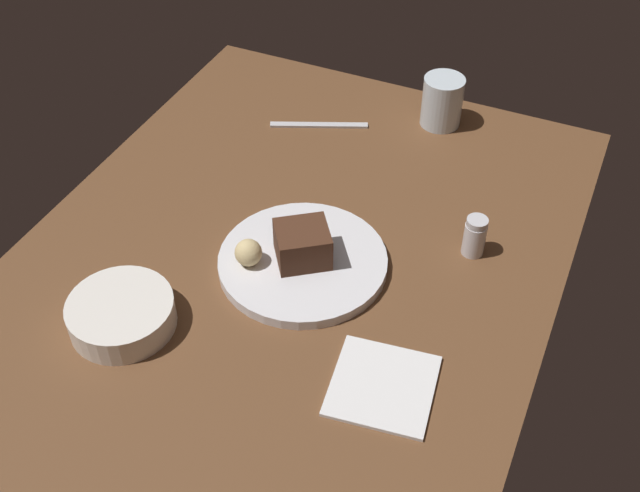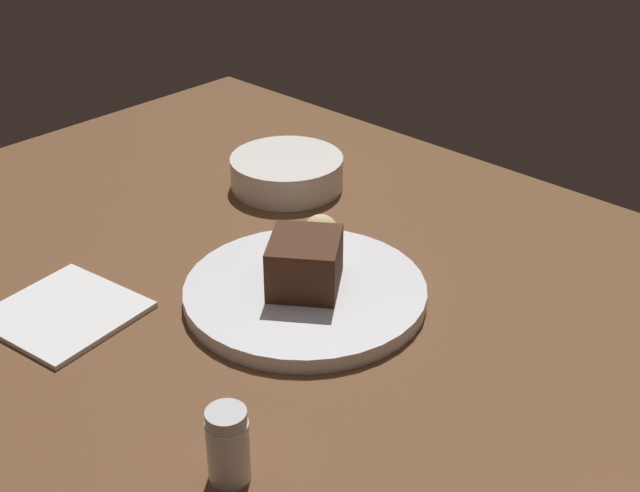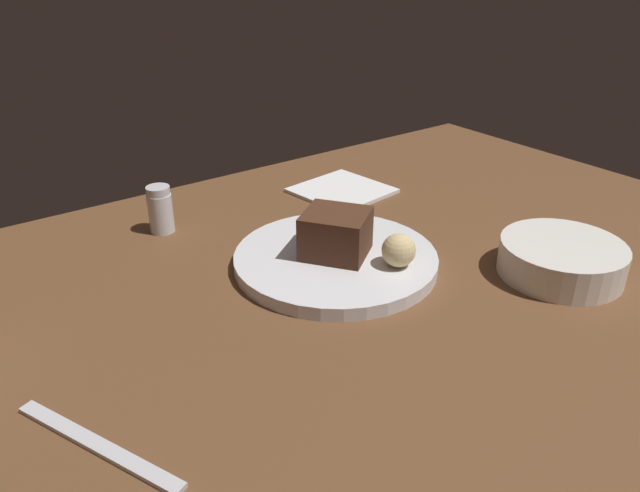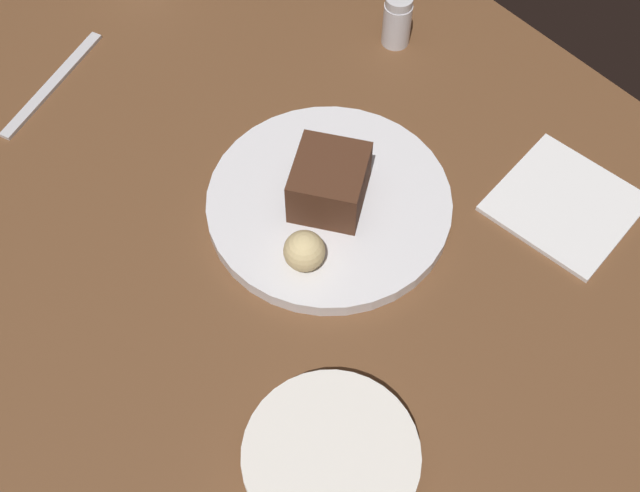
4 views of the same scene
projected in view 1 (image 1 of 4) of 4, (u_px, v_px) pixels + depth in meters
dining_table at (276, 282)px, 123.58cm from camera, size 120.00×84.00×3.00cm
dessert_plate at (303, 262)px, 123.42cm from camera, size 26.82×26.82×1.78cm
chocolate_cake_slice at (303, 244)px, 120.79cm from camera, size 10.82×10.98×5.86cm
bread_roll at (248, 253)px, 120.57cm from camera, size 4.31×4.31×4.31cm
salt_shaker at (475, 236)px, 123.95cm from camera, size 3.59×3.59×7.02cm
water_glass at (442, 101)px, 149.33cm from camera, size 7.83×7.83×9.83cm
side_bowl at (122, 314)px, 113.71cm from camera, size 15.66×15.66×4.42cm
butter_knife at (319, 125)px, 151.72cm from camera, size 8.76×18.02×0.50cm
folded_napkin at (383, 386)px, 106.80cm from camera, size 15.82×15.71×0.60cm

